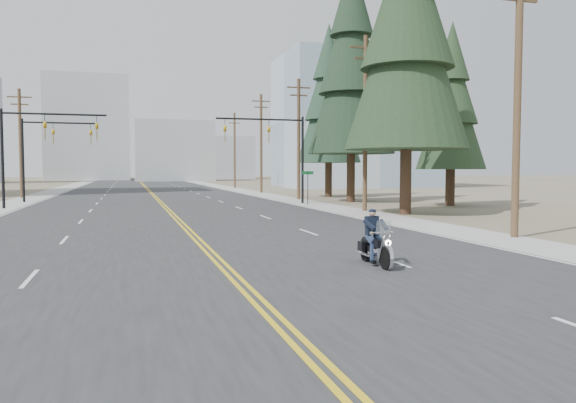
# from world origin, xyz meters

# --- Properties ---
(ground_plane) EXTENTS (400.00, 400.00, 0.00)m
(ground_plane) POSITION_xyz_m (0.00, 0.00, 0.00)
(ground_plane) COLOR #776D56
(ground_plane) RESTS_ON ground
(road) EXTENTS (20.00, 200.00, 0.01)m
(road) POSITION_xyz_m (0.00, 70.00, 0.01)
(road) COLOR #303033
(road) RESTS_ON ground
(sidewalk_left) EXTENTS (3.00, 200.00, 0.01)m
(sidewalk_left) POSITION_xyz_m (-11.50, 70.00, 0.01)
(sidewalk_left) COLOR #A5A5A0
(sidewalk_left) RESTS_ON ground
(sidewalk_right) EXTENTS (3.00, 200.00, 0.01)m
(sidewalk_right) POSITION_xyz_m (11.50, 70.00, 0.01)
(sidewalk_right) COLOR #A5A5A0
(sidewalk_right) RESTS_ON ground
(traffic_mast_left) EXTENTS (7.10, 0.26, 7.00)m
(traffic_mast_left) POSITION_xyz_m (-8.98, 32.00, 4.94)
(traffic_mast_left) COLOR black
(traffic_mast_left) RESTS_ON ground
(traffic_mast_right) EXTENTS (7.10, 0.26, 7.00)m
(traffic_mast_right) POSITION_xyz_m (8.98, 32.00, 4.94)
(traffic_mast_right) COLOR black
(traffic_mast_right) RESTS_ON ground
(traffic_mast_far) EXTENTS (6.10, 0.26, 7.00)m
(traffic_mast_far) POSITION_xyz_m (-9.31, 40.00, 4.87)
(traffic_mast_far) COLOR black
(traffic_mast_far) RESTS_ON ground
(street_sign) EXTENTS (0.90, 0.06, 2.62)m
(street_sign) POSITION_xyz_m (10.80, 30.00, 1.80)
(street_sign) COLOR black
(street_sign) RESTS_ON ground
(utility_pole_a) EXTENTS (2.20, 0.30, 11.00)m
(utility_pole_a) POSITION_xyz_m (12.50, 8.00, 5.73)
(utility_pole_a) COLOR brown
(utility_pole_a) RESTS_ON ground
(utility_pole_b) EXTENTS (2.20, 0.30, 11.50)m
(utility_pole_b) POSITION_xyz_m (12.50, 23.00, 5.98)
(utility_pole_b) COLOR brown
(utility_pole_b) RESTS_ON ground
(utility_pole_c) EXTENTS (2.20, 0.30, 11.00)m
(utility_pole_c) POSITION_xyz_m (12.50, 38.00, 5.73)
(utility_pole_c) COLOR brown
(utility_pole_c) RESTS_ON ground
(utility_pole_d) EXTENTS (2.20, 0.30, 11.50)m
(utility_pole_d) POSITION_xyz_m (12.50, 53.00, 5.98)
(utility_pole_d) COLOR brown
(utility_pole_d) RESTS_ON ground
(utility_pole_e) EXTENTS (2.20, 0.30, 11.00)m
(utility_pole_e) POSITION_xyz_m (12.50, 70.00, 5.73)
(utility_pole_e) COLOR brown
(utility_pole_e) RESTS_ON ground
(utility_pole_left) EXTENTS (2.20, 0.30, 10.50)m
(utility_pole_left) POSITION_xyz_m (-12.50, 48.00, 5.48)
(utility_pole_left) COLOR brown
(utility_pole_left) RESTS_ON ground
(glass_building) EXTENTS (24.00, 16.00, 20.00)m
(glass_building) POSITION_xyz_m (32.00, 70.00, 10.00)
(glass_building) COLOR #9EB5CC
(glass_building) RESTS_ON ground
(haze_bldg_b) EXTENTS (18.00, 14.00, 14.00)m
(haze_bldg_b) POSITION_xyz_m (8.00, 125.00, 7.00)
(haze_bldg_b) COLOR #ADB2B7
(haze_bldg_b) RESTS_ON ground
(haze_bldg_c) EXTENTS (16.00, 12.00, 18.00)m
(haze_bldg_c) POSITION_xyz_m (40.00, 110.00, 9.00)
(haze_bldg_c) COLOR #B7BCC6
(haze_bldg_c) RESTS_ON ground
(haze_bldg_d) EXTENTS (20.00, 15.00, 26.00)m
(haze_bldg_d) POSITION_xyz_m (-12.00, 140.00, 13.00)
(haze_bldg_d) COLOR #ADB2B7
(haze_bldg_d) RESTS_ON ground
(haze_bldg_e) EXTENTS (14.00, 14.00, 12.00)m
(haze_bldg_e) POSITION_xyz_m (25.00, 150.00, 6.00)
(haze_bldg_e) COLOR #B7BCC6
(haze_bldg_e) RESTS_ON ground
(motorcyclist) EXTENTS (0.97, 2.12, 1.63)m
(motorcyclist) POSITION_xyz_m (4.26, 3.44, 0.81)
(motorcyclist) COLOR black
(motorcyclist) RESTS_ON ground
(conifer_near) EXTENTS (7.54, 7.54, 19.97)m
(conifer_near) POSITION_xyz_m (13.87, 19.94, 11.47)
(conifer_near) COLOR #382619
(conifer_near) RESTS_ON ground
(conifer_mid) EXTENTS (5.20, 5.20, 13.86)m
(conifer_mid) POSITION_xyz_m (20.96, 26.29, 7.95)
(conifer_mid) COLOR #382619
(conifer_mid) RESTS_ON ground
(conifer_tall) EXTENTS (7.36, 7.36, 20.44)m
(conifer_tall) POSITION_xyz_m (15.59, 32.96, 11.74)
(conifer_tall) COLOR #382619
(conifer_tall) RESTS_ON ground
(conifer_far) EXTENTS (6.42, 6.42, 17.20)m
(conifer_far) POSITION_xyz_m (16.78, 41.71, 9.87)
(conifer_far) COLOR #382619
(conifer_far) RESTS_ON ground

